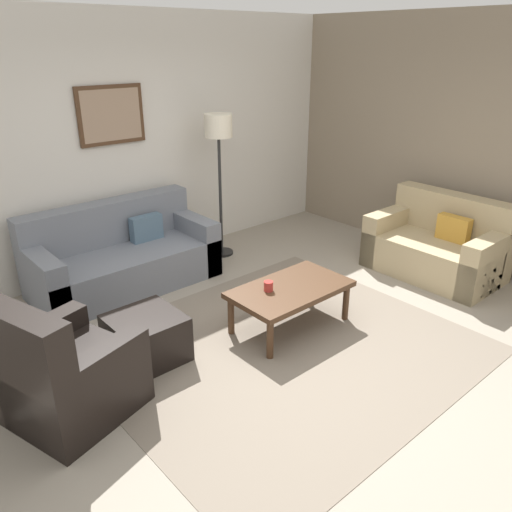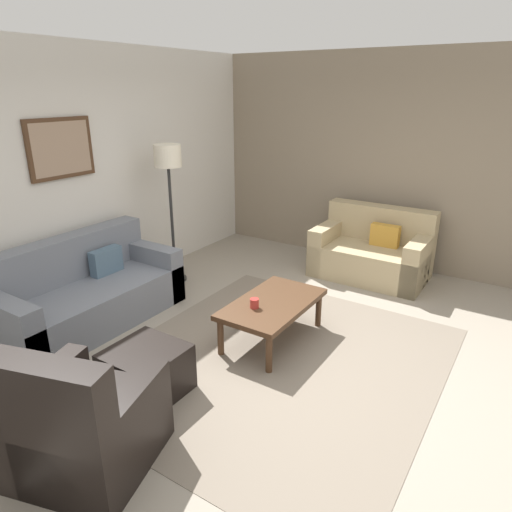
{
  "view_description": "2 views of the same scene",
  "coord_description": "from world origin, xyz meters",
  "views": [
    {
      "loc": [
        -2.64,
        -2.65,
        2.47
      ],
      "look_at": [
        0.19,
        0.58,
        0.63
      ],
      "focal_mm": 35.48,
      "sensor_mm": 36.0,
      "label": 1
    },
    {
      "loc": [
        -3.09,
        -1.77,
        2.33
      ],
      "look_at": [
        0.31,
        0.42,
        0.83
      ],
      "focal_mm": 32.04,
      "sensor_mm": 36.0,
      "label": 2
    }
  ],
  "objects": [
    {
      "name": "rear_partition",
      "position": [
        0.0,
        2.6,
        1.4
      ],
      "size": [
        6.0,
        0.12,
        2.8
      ],
      "primitive_type": "cube",
      "color": "silver",
      "rests_on": "ground_plane"
    },
    {
      "name": "armchair_leather",
      "position": [
        -1.76,
        0.41,
        0.31
      ],
      "size": [
        0.99,
        0.99,
        0.95
      ],
      "color": "black",
      "rests_on": "ground_plane"
    },
    {
      "name": "ottoman",
      "position": [
        -0.96,
        0.64,
        0.2
      ],
      "size": [
        0.56,
        0.56,
        0.4
      ],
      "primitive_type": "cube",
      "color": "black",
      "rests_on": "ground_plane"
    },
    {
      "name": "coffee_table",
      "position": [
        0.31,
        0.23,
        0.36
      ],
      "size": [
        1.1,
        0.64,
        0.41
      ],
      "color": "#472D1C",
      "rests_on": "ground_plane"
    },
    {
      "name": "stone_feature_panel",
      "position": [
        3.0,
        0.0,
        1.4
      ],
      "size": [
        0.12,
        5.2,
        2.8
      ],
      "primitive_type": "cube",
      "color": "gray",
      "rests_on": "ground_plane"
    },
    {
      "name": "lamp_standing",
      "position": [
        0.9,
        2.04,
        1.41
      ],
      "size": [
        0.32,
        0.32,
        1.71
      ],
      "color": "black",
      "rests_on": "ground_plane"
    },
    {
      "name": "cup",
      "position": [
        0.1,
        0.31,
        0.46
      ],
      "size": [
        0.08,
        0.08,
        0.09
      ],
      "primitive_type": "cylinder",
      "color": "#B2332D",
      "rests_on": "coffee_table"
    },
    {
      "name": "couch_loveseat",
      "position": [
        2.45,
        -0.01,
        0.3
      ],
      "size": [
        0.87,
        1.41,
        0.88
      ],
      "color": "tan",
      "rests_on": "ground_plane"
    },
    {
      "name": "ground_plane",
      "position": [
        0.0,
        0.0,
        0.0
      ],
      "size": [
        8.0,
        8.0,
        0.0
      ],
      "primitive_type": "plane",
      "color": "gray"
    },
    {
      "name": "framed_artwork",
      "position": [
        -0.16,
        2.51,
        1.74
      ],
      "size": [
        0.74,
        0.04,
        0.61
      ],
      "color": "#472D1C"
    },
    {
      "name": "couch_main",
      "position": [
        -0.43,
        2.1,
        0.3
      ],
      "size": [
        1.93,
        0.9,
        0.88
      ],
      "color": "slate",
      "rests_on": "ground_plane"
    },
    {
      "name": "area_rug",
      "position": [
        0.0,
        0.0,
        0.0
      ],
      "size": [
        3.04,
        2.72,
        0.01
      ],
      "primitive_type": "cube",
      "color": "#786C5D",
      "rests_on": "ground_plane"
    }
  ]
}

